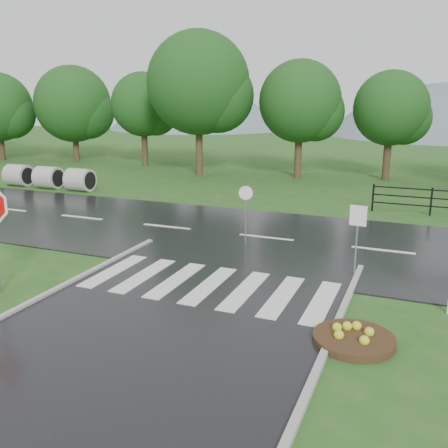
% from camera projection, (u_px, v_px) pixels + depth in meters
% --- Properties ---
extents(ground, '(120.00, 120.00, 0.00)m').
position_uv_depth(ground, '(95.00, 385.00, 8.79)').
color(ground, '#244F1A').
rests_on(ground, ground).
extents(main_road, '(90.00, 8.00, 0.04)m').
position_uv_depth(main_road, '(266.00, 239.00, 17.76)').
color(main_road, black).
rests_on(main_road, ground).
extents(crosswalk, '(6.50, 2.80, 0.02)m').
position_uv_depth(crosswalk, '(209.00, 285.00, 13.26)').
color(crosswalk, silver).
rests_on(crosswalk, ground).
extents(hills, '(102.00, 48.00, 48.00)m').
position_uv_depth(hills, '(406.00, 246.00, 69.66)').
color(hills, slate).
rests_on(hills, ground).
extents(treeline, '(83.20, 5.20, 10.00)m').
position_uv_depth(treeline, '(352.00, 180.00, 29.94)').
color(treeline, '#144114').
rests_on(treeline, ground).
extents(culvert_pipes, '(5.50, 1.20, 1.20)m').
position_uv_depth(culvert_pipes, '(49.00, 177.00, 27.22)').
color(culvert_pipes, '#9E9B93').
rests_on(culvert_pipes, ground).
extents(flower_bed, '(1.67, 1.67, 0.33)m').
position_uv_depth(flower_bed, '(354.00, 338.00, 10.24)').
color(flower_bed, '#332111').
rests_on(flower_bed, ground).
extents(reg_sign_small, '(0.46, 0.08, 2.08)m').
position_uv_depth(reg_sign_small, '(358.00, 227.00, 13.58)').
color(reg_sign_small, '#939399').
rests_on(reg_sign_small, ground).
extents(reg_sign_round, '(0.46, 0.13, 2.02)m').
position_uv_depth(reg_sign_round, '(246.00, 207.00, 16.80)').
color(reg_sign_round, '#939399').
rests_on(reg_sign_round, ground).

